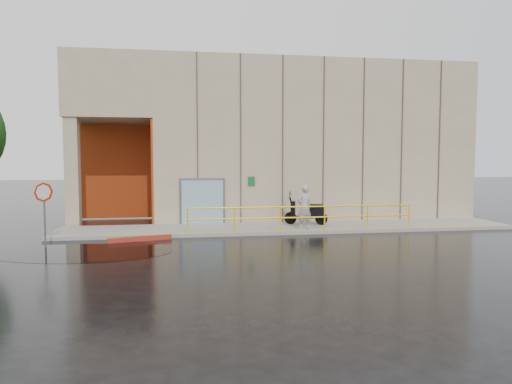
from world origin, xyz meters
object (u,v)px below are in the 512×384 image
scooter (307,206)px  red_curb (140,239)px  person (304,207)px  stop_sign (44,199)px

scooter → red_curb: scooter is taller
person → scooter: (0.47, 1.34, -0.08)m
red_curb → stop_sign: bearing=-166.1°
stop_sign → red_curb: 3.67m
scooter → red_curb: bearing=-143.2°
person → stop_sign: 10.10m
person → scooter: bearing=-127.5°
stop_sign → red_curb: stop_sign is taller
person → red_curb: bearing=-9.6°
scooter → stop_sign: bearing=-144.5°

